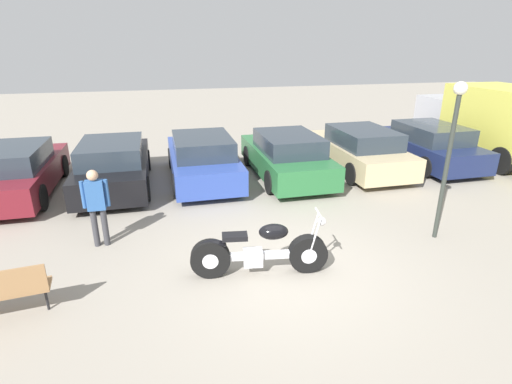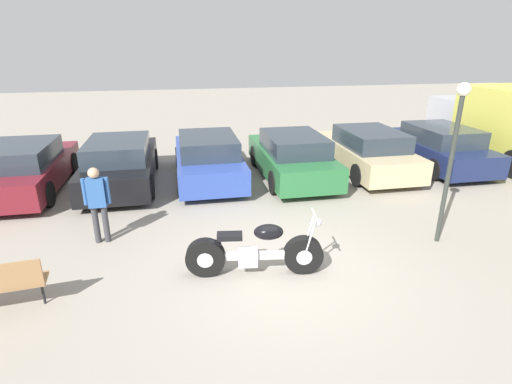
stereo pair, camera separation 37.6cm
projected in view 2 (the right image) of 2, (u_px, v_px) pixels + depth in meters
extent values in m
plane|color=gray|center=(285.00, 271.00, 7.27)|extent=(60.00, 60.00, 0.00)
cylinder|color=black|center=(303.00, 255.00, 7.11)|extent=(0.72, 0.30, 0.70)
cylinder|color=silver|center=(303.00, 255.00, 7.11)|extent=(0.31, 0.26, 0.28)
cylinder|color=black|center=(205.00, 258.00, 7.02)|extent=(0.72, 0.30, 0.70)
cylinder|color=silver|center=(205.00, 258.00, 7.02)|extent=(0.31, 0.26, 0.28)
cube|color=silver|center=(255.00, 255.00, 7.06)|extent=(1.33, 0.29, 0.12)
cube|color=silver|center=(248.00, 257.00, 7.06)|extent=(0.37, 0.29, 0.30)
ellipsoid|color=black|center=(269.00, 232.00, 6.91)|extent=(0.56, 0.39, 0.27)
cube|color=black|center=(230.00, 236.00, 6.90)|extent=(0.47, 0.30, 0.09)
ellipsoid|color=black|center=(208.00, 244.00, 6.93)|extent=(0.50, 0.26, 0.20)
cylinder|color=silver|center=(310.00, 238.00, 6.90)|extent=(0.22, 0.07, 0.76)
cylinder|color=silver|center=(308.00, 234.00, 7.07)|extent=(0.22, 0.07, 0.76)
cylinder|color=silver|center=(316.00, 216.00, 6.85)|extent=(0.12, 0.62, 0.03)
sphere|color=silver|center=(317.00, 222.00, 6.90)|extent=(0.15, 0.15, 0.15)
cylinder|color=silver|center=(234.00, 259.00, 7.22)|extent=(1.33, 0.26, 0.08)
cube|color=maroon|center=(27.00, 173.00, 11.01)|extent=(1.83, 4.43, 0.68)
cube|color=#28333D|center=(19.00, 154.00, 10.56)|extent=(1.61, 2.30, 0.52)
cylinder|color=black|center=(13.00, 166.00, 12.18)|extent=(0.20, 0.66, 0.66)
cylinder|color=black|center=(72.00, 163.00, 12.49)|extent=(0.20, 0.66, 0.66)
cylinder|color=black|center=(47.00, 194.00, 9.98)|extent=(0.20, 0.66, 0.66)
cube|color=black|center=(121.00, 167.00, 11.49)|extent=(1.83, 4.43, 0.68)
cube|color=#28333D|center=(118.00, 149.00, 11.03)|extent=(1.61, 2.30, 0.52)
cylinder|color=black|center=(99.00, 162.00, 12.66)|extent=(0.20, 0.66, 0.66)
cylinder|color=black|center=(154.00, 159.00, 12.97)|extent=(0.20, 0.66, 0.66)
cylinder|color=black|center=(81.00, 192.00, 10.14)|extent=(0.20, 0.66, 0.66)
cylinder|color=black|center=(150.00, 187.00, 10.45)|extent=(0.20, 0.66, 0.66)
cube|color=#2D479E|center=(208.00, 162.00, 11.99)|extent=(1.83, 4.43, 0.68)
cube|color=#28333D|center=(208.00, 145.00, 11.54)|extent=(1.61, 2.30, 0.52)
cylinder|color=black|center=(179.00, 157.00, 13.16)|extent=(0.20, 0.66, 0.66)
cylinder|color=black|center=(230.00, 154.00, 13.47)|extent=(0.20, 0.66, 0.66)
cylinder|color=black|center=(181.00, 185.00, 10.65)|extent=(0.20, 0.66, 0.66)
cylinder|color=black|center=(244.00, 180.00, 10.96)|extent=(0.20, 0.66, 0.66)
cube|color=#286B38|center=(291.00, 160.00, 12.15)|extent=(1.83, 4.43, 0.68)
cube|color=#28333D|center=(294.00, 143.00, 11.70)|extent=(1.61, 2.30, 0.52)
cylinder|color=black|center=(255.00, 156.00, 13.32)|extent=(0.20, 0.66, 0.66)
cylinder|color=black|center=(304.00, 153.00, 13.63)|extent=(0.20, 0.66, 0.66)
cylinder|color=black|center=(274.00, 182.00, 10.80)|extent=(0.20, 0.66, 0.66)
cylinder|color=black|center=(334.00, 179.00, 11.11)|extent=(0.20, 0.66, 0.66)
cube|color=#C6B284|center=(365.00, 155.00, 12.74)|extent=(1.83, 4.43, 0.68)
cube|color=#28333D|center=(371.00, 138.00, 12.28)|extent=(1.61, 2.30, 0.52)
cylinder|color=black|center=(324.00, 151.00, 13.91)|extent=(0.20, 0.66, 0.66)
cylinder|color=black|center=(370.00, 149.00, 14.22)|extent=(0.20, 0.66, 0.66)
cylinder|color=black|center=(358.00, 175.00, 11.39)|extent=(0.20, 0.66, 0.66)
cylinder|color=black|center=(412.00, 172.00, 11.70)|extent=(0.20, 0.66, 0.66)
cube|color=#19234C|center=(434.00, 150.00, 13.25)|extent=(1.83, 4.43, 0.68)
cube|color=#28333D|center=(442.00, 134.00, 12.79)|extent=(1.61, 2.30, 0.52)
cylinder|color=black|center=(389.00, 147.00, 14.42)|extent=(0.20, 0.66, 0.66)
cylinder|color=black|center=(432.00, 145.00, 14.73)|extent=(0.20, 0.66, 0.66)
cylinder|color=black|center=(435.00, 169.00, 11.90)|extent=(0.20, 0.66, 0.66)
cylinder|color=black|center=(485.00, 166.00, 12.21)|extent=(0.20, 0.66, 0.66)
cube|color=#B2B2B7|center=(464.00, 116.00, 15.56)|extent=(2.17, 1.65, 1.43)
cylinder|color=black|center=(437.00, 136.00, 15.63)|extent=(0.24, 0.86, 0.86)
cylinder|color=black|center=(484.00, 134.00, 16.01)|extent=(0.24, 0.86, 0.86)
cylinder|color=black|center=(43.00, 291.00, 6.28)|extent=(0.04, 0.04, 0.45)
cylinder|color=#2D332D|center=(449.00, 172.00, 7.83)|extent=(0.09, 0.09, 3.01)
sphere|color=white|center=(464.00, 89.00, 7.26)|extent=(0.25, 0.25, 0.25)
cylinder|color=#38383D|center=(96.00, 225.00, 8.16)|extent=(0.12, 0.12, 0.80)
cylinder|color=#38383D|center=(106.00, 224.00, 8.20)|extent=(0.12, 0.12, 0.80)
cube|color=#2D5999|center=(96.00, 192.00, 7.93)|extent=(0.34, 0.20, 0.60)
cylinder|color=#2D5999|center=(84.00, 192.00, 7.88)|extent=(0.08, 0.08, 0.55)
cylinder|color=#2D5999|center=(108.00, 190.00, 7.96)|extent=(0.08, 0.08, 0.55)
sphere|color=tan|center=(93.00, 173.00, 7.79)|extent=(0.22, 0.22, 0.22)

